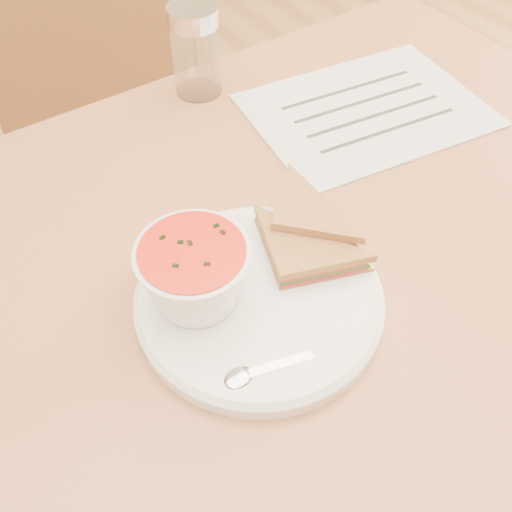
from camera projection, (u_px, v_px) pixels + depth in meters
floor at (279, 463)px, 1.23m from camera, size 5.00×6.00×0.01m
dining_table at (285, 380)px, 0.94m from camera, size 1.00×0.70×0.75m
chair_far at (148, 152)px, 1.13m from camera, size 0.45×0.45×0.99m
plate at (259, 300)px, 0.57m from camera, size 0.29×0.29×0.02m
soup_bowl at (195, 277)px, 0.53m from camera, size 0.12×0.12×0.07m
sandwich_half_a at (280, 285)px, 0.56m from camera, size 0.13×0.13×0.03m
sandwich_half_b at (270, 233)px, 0.59m from camera, size 0.14×0.14×0.03m
spoon at (285, 363)px, 0.51m from camera, size 0.15×0.07×0.01m
paper_menu at (367, 110)px, 0.79m from camera, size 0.34×0.27×0.00m
condiment_shaker at (196, 51)px, 0.78m from camera, size 0.08×0.08×0.12m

